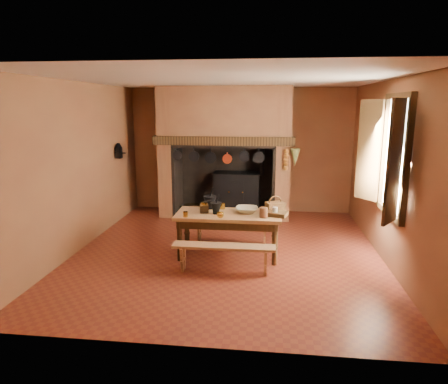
# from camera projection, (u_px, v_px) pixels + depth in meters

# --- Properties ---
(floor) EXTENTS (5.50, 5.50, 0.00)m
(floor) POSITION_uv_depth(u_px,v_px,m) (227.00, 251.00, 6.73)
(floor) COLOR maroon
(floor) RESTS_ON ground
(ceiling) EXTENTS (5.50, 5.50, 0.00)m
(ceiling) POSITION_uv_depth(u_px,v_px,m) (228.00, 79.00, 6.14)
(ceiling) COLOR silver
(ceiling) RESTS_ON back_wall
(back_wall) EXTENTS (5.00, 0.02, 2.80)m
(back_wall) POSITION_uv_depth(u_px,v_px,m) (240.00, 150.00, 9.10)
(back_wall) COLOR brown
(back_wall) RESTS_ON floor
(wall_left) EXTENTS (0.02, 5.50, 2.80)m
(wall_left) POSITION_uv_depth(u_px,v_px,m) (80.00, 167.00, 6.72)
(wall_left) COLOR brown
(wall_left) RESTS_ON floor
(wall_right) EXTENTS (0.02, 5.50, 2.80)m
(wall_right) POSITION_uv_depth(u_px,v_px,m) (388.00, 172.00, 6.15)
(wall_right) COLOR brown
(wall_right) RESTS_ON floor
(wall_front) EXTENTS (5.00, 0.02, 2.80)m
(wall_front) POSITION_uv_depth(u_px,v_px,m) (196.00, 215.00, 3.77)
(wall_front) COLOR brown
(wall_front) RESTS_ON floor
(chimney_breast) EXTENTS (2.95, 0.96, 2.80)m
(chimney_breast) POSITION_uv_depth(u_px,v_px,m) (225.00, 133.00, 8.62)
(chimney_breast) COLOR brown
(chimney_breast) RESTS_ON floor
(iron_range) EXTENTS (1.12, 0.55, 1.60)m
(iron_range) POSITION_uv_depth(u_px,v_px,m) (237.00, 192.00, 9.01)
(iron_range) COLOR black
(iron_range) RESTS_ON floor
(hearth_pans) EXTENTS (0.51, 0.62, 0.20)m
(hearth_pans) POSITION_uv_depth(u_px,v_px,m) (192.00, 210.00, 8.98)
(hearth_pans) COLOR #B48929
(hearth_pans) RESTS_ON floor
(hanging_pans) EXTENTS (1.92, 0.29, 0.27)m
(hanging_pans) POSITION_uv_depth(u_px,v_px,m) (221.00, 157.00, 8.24)
(hanging_pans) COLOR black
(hanging_pans) RESTS_ON chimney_breast
(onion_string) EXTENTS (0.12, 0.10, 0.46)m
(onion_string) POSITION_uv_depth(u_px,v_px,m) (286.00, 160.00, 8.07)
(onion_string) COLOR #AE6220
(onion_string) RESTS_ON chimney_breast
(herb_bunch) EXTENTS (0.20, 0.20, 0.35)m
(herb_bunch) POSITION_uv_depth(u_px,v_px,m) (295.00, 157.00, 8.04)
(herb_bunch) COLOR #545C2B
(herb_bunch) RESTS_ON chimney_breast
(window) EXTENTS (0.39, 1.75, 1.76)m
(window) POSITION_uv_depth(u_px,v_px,m) (387.00, 156.00, 5.72)
(window) COLOR white
(window) RESTS_ON wall_right
(wall_coffee_mill) EXTENTS (0.23, 0.16, 0.31)m
(wall_coffee_mill) POSITION_uv_depth(u_px,v_px,m) (119.00, 150.00, 8.19)
(wall_coffee_mill) COLOR black
(wall_coffee_mill) RESTS_ON wall_left
(work_table) EXTENTS (1.67, 0.74, 0.72)m
(work_table) POSITION_uv_depth(u_px,v_px,m) (229.00, 220.00, 6.39)
(work_table) COLOR tan
(work_table) RESTS_ON floor
(bench_front) EXTENTS (1.50, 0.26, 0.42)m
(bench_front) POSITION_uv_depth(u_px,v_px,m) (224.00, 252.00, 5.81)
(bench_front) COLOR tan
(bench_front) RESTS_ON floor
(bench_back) EXTENTS (1.42, 0.25, 0.40)m
(bench_back) POSITION_uv_depth(u_px,v_px,m) (232.00, 228.00, 7.02)
(bench_back) COLOR tan
(bench_back) RESTS_ON floor
(mortar_large) EXTENTS (0.21, 0.21, 0.36)m
(mortar_large) POSITION_uv_depth(u_px,v_px,m) (210.00, 202.00, 6.62)
(mortar_large) COLOR black
(mortar_large) RESTS_ON work_table
(mortar_small) EXTENTS (0.18, 0.18, 0.31)m
(mortar_small) POSITION_uv_depth(u_px,v_px,m) (216.00, 208.00, 6.31)
(mortar_small) COLOR black
(mortar_small) RESTS_ON work_table
(coffee_grinder) EXTENTS (0.19, 0.16, 0.20)m
(coffee_grinder) POSITION_uv_depth(u_px,v_px,m) (204.00, 208.00, 6.40)
(coffee_grinder) COLOR #3C2913
(coffee_grinder) RESTS_ON work_table
(brass_mug_a) EXTENTS (0.09, 0.09, 0.08)m
(brass_mug_a) POSITION_uv_depth(u_px,v_px,m) (186.00, 214.00, 6.14)
(brass_mug_a) COLOR #B48929
(brass_mug_a) RESTS_ON work_table
(brass_mug_b) EXTENTS (0.11, 0.11, 0.10)m
(brass_mug_b) POSITION_uv_depth(u_px,v_px,m) (222.00, 206.00, 6.62)
(brass_mug_b) COLOR #B48929
(brass_mug_b) RESTS_ON work_table
(mixing_bowl) EXTENTS (0.36, 0.36, 0.09)m
(mixing_bowl) POSITION_uv_depth(u_px,v_px,m) (247.00, 210.00, 6.40)
(mixing_bowl) COLOR #B7AB8D
(mixing_bowl) RESTS_ON work_table
(stoneware_crock) EXTENTS (0.15, 0.15, 0.16)m
(stoneware_crock) POSITION_uv_depth(u_px,v_px,m) (263.00, 213.00, 6.11)
(stoneware_crock) COLOR brown
(stoneware_crock) RESTS_ON work_table
(glass_jar) EXTENTS (0.09, 0.09, 0.14)m
(glass_jar) POSITION_uv_depth(u_px,v_px,m) (275.00, 212.00, 6.18)
(glass_jar) COLOR beige
(glass_jar) RESTS_ON work_table
(wicker_basket) EXTENTS (0.33, 0.29, 0.27)m
(wicker_basket) POSITION_uv_depth(u_px,v_px,m) (275.00, 207.00, 6.44)
(wicker_basket) COLOR #4F2F17
(wicker_basket) RESTS_ON work_table
(wooden_tray) EXTENTS (0.43, 0.36, 0.06)m
(wooden_tray) POSITION_uv_depth(u_px,v_px,m) (275.00, 213.00, 6.23)
(wooden_tray) COLOR #3C2913
(wooden_tray) RESTS_ON work_table
(brass_cup) EXTENTS (0.13, 0.13, 0.09)m
(brass_cup) POSITION_uv_depth(u_px,v_px,m) (220.00, 215.00, 6.10)
(brass_cup) COLOR #B48929
(brass_cup) RESTS_ON work_table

